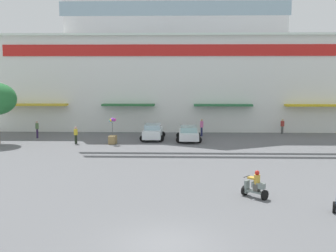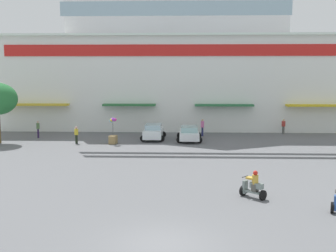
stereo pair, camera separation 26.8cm
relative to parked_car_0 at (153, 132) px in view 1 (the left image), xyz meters
name	(u,v)px [view 1 (the left image)]	position (x,y,z in m)	size (l,w,h in m)	color
ground_plane	(172,167)	(2.08, -12.02, -0.76)	(128.00, 128.00, 0.00)	slate
colonial_building	(176,55)	(2.08, 11.72, 7.90)	(40.25, 18.49, 20.16)	white
parked_car_0	(153,132)	(0.00, 0.00, 0.00)	(2.35, 4.28, 1.50)	silver
parked_car_1	(189,133)	(3.46, -0.65, -0.06)	(2.41, 4.50, 1.38)	silver
scooter_rider_1	(255,186)	(6.52, -18.94, -0.15)	(1.34, 1.30, 1.47)	black
pedestrian_0	(76,134)	(-6.89, -2.61, 0.13)	(0.50, 0.50, 1.57)	black
pedestrian_1	(202,126)	(4.86, 2.34, 0.25)	(0.36, 0.36, 1.75)	navy
pedestrian_2	(282,126)	(13.49, 4.09, 0.14)	(0.54, 0.54, 1.60)	#4E514E
pedestrian_3	(37,128)	(-11.55, 0.60, 0.22)	(0.34, 0.34, 1.70)	#2F1E45
balloon_vendor_cart	(113,134)	(-3.51, -2.60, 0.16)	(0.71, 0.97, 2.41)	olive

